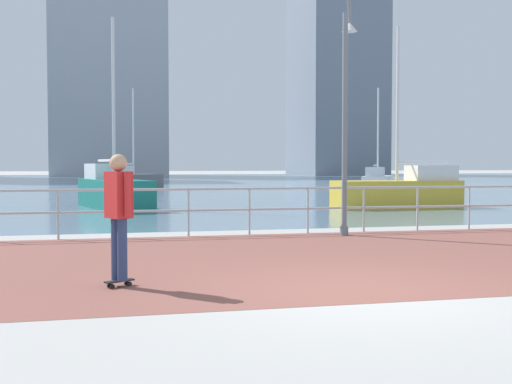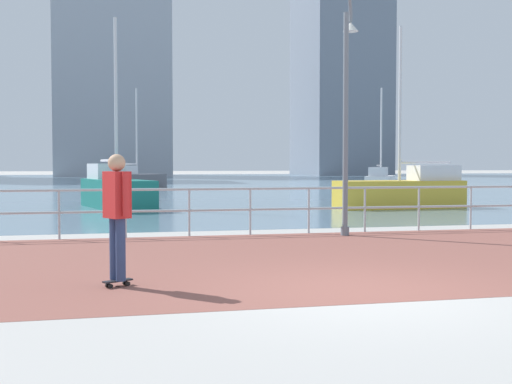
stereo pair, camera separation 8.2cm
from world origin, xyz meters
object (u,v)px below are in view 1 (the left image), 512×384
(sailboat_yellow, at_px, (113,190))
(sailboat_teal, at_px, (401,191))
(skateboarder, at_px, (119,207))
(sailboat_gray, at_px, (132,180))
(lamppost, at_px, (346,99))
(sailboat_white, at_px, (377,182))

(sailboat_yellow, distance_m, sailboat_teal, 10.65)
(skateboarder, height_order, sailboat_yellow, sailboat_yellow)
(sailboat_teal, relative_size, sailboat_gray, 1.03)
(lamppost, bearing_deg, sailboat_white, 64.50)
(sailboat_yellow, xyz_separation_m, sailboat_gray, (1.21, 17.22, -0.04))
(lamppost, height_order, skateboarder, lamppost)
(sailboat_white, bearing_deg, sailboat_gray, 156.01)
(sailboat_yellow, distance_m, sailboat_gray, 17.26)
(sailboat_white, distance_m, sailboat_yellow, 18.81)
(skateboarder, xyz_separation_m, sailboat_teal, (10.35, 13.10, -0.42))
(lamppost, relative_size, sailboat_white, 0.91)
(skateboarder, height_order, sailboat_teal, sailboat_teal)
(lamppost, bearing_deg, skateboarder, -134.71)
(sailboat_teal, distance_m, sailboat_gray, 21.57)
(sailboat_white, relative_size, sailboat_teal, 0.92)
(lamppost, distance_m, sailboat_white, 23.58)
(sailboat_white, distance_m, sailboat_teal, 14.12)
(sailboat_white, bearing_deg, sailboat_teal, -110.24)
(sailboat_yellow, bearing_deg, sailboat_gray, 85.98)
(lamppost, distance_m, sailboat_teal, 9.79)
(lamppost, height_order, sailboat_white, sailboat_white)
(sailboat_white, relative_size, sailboat_yellow, 0.88)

